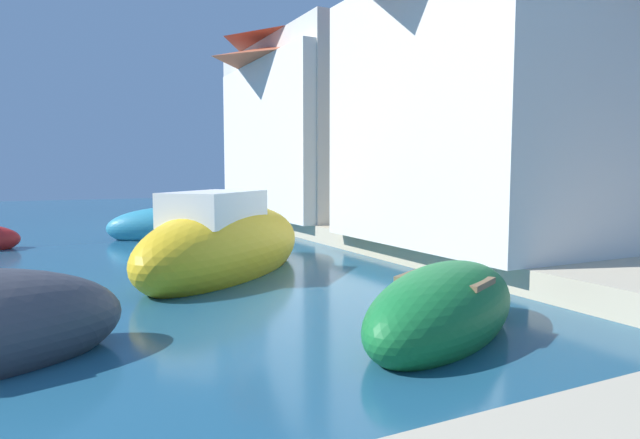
% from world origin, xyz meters
% --- Properties ---
extents(quay_promenade, '(44.00, 32.00, 0.50)m').
position_xyz_m(quay_promenade, '(4.32, -0.37, 0.25)').
color(quay_promenade, beige).
rests_on(quay_promenade, ground).
extents(moored_boat_2, '(5.79, 5.76, 2.21)m').
position_xyz_m(moored_boat_2, '(6.01, 6.54, 0.60)').
color(moored_boat_2, gold).
rests_on(moored_boat_2, ground).
extents(moored_boat_4, '(3.86, 2.98, 1.27)m').
position_xyz_m(moored_boat_4, '(7.27, 0.82, 0.35)').
color(moored_boat_4, '#197233').
rests_on(moored_boat_4, ground).
extents(moored_boat_5, '(4.27, 2.19, 1.32)m').
position_xyz_m(moored_boat_5, '(6.26, 13.32, 0.37)').
color(moored_boat_5, teal).
rests_on(moored_boat_5, ground).
extents(waterfront_building_main, '(7.20, 6.98, 7.22)m').
position_xyz_m(waterfront_building_main, '(13.00, 5.29, 4.17)').
color(waterfront_building_main, white).
rests_on(waterfront_building_main, quay_promenade).
extents(waterfront_building_annex, '(7.10, 8.70, 6.92)m').
position_xyz_m(waterfront_building_annex, '(13.00, 14.51, 4.02)').
color(waterfront_building_annex, white).
rests_on(waterfront_building_annex, quay_promenade).
extents(waterfront_building_far, '(6.16, 10.25, 7.65)m').
position_xyz_m(waterfront_building_far, '(13.00, 15.17, 4.38)').
color(waterfront_building_far, beige).
rests_on(waterfront_building_far, quay_promenade).
extents(quayside_tree, '(2.21, 2.21, 3.74)m').
position_xyz_m(quayside_tree, '(12.77, 6.59, 3.12)').
color(quayside_tree, brown).
rests_on(quayside_tree, quay_promenade).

